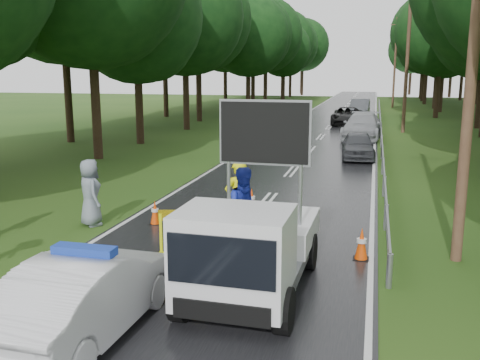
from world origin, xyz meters
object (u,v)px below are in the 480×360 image
(civilian, at_px, (246,210))
(queue_car_fourth, at_px, (360,108))
(police_sedan, at_px, (87,296))
(queue_car_first, at_px, (358,145))
(work_truck, at_px, (250,247))
(queue_car_second, at_px, (362,126))
(barrier, at_px, (215,221))
(officer, at_px, (238,200))
(queue_car_third, at_px, (347,116))

(civilian, distance_m, queue_car_fourth, 39.48)
(police_sedan, height_order, queue_car_first, police_sedan)
(work_truck, height_order, queue_car_second, work_truck)
(barrier, bearing_deg, police_sedan, -115.99)
(queue_car_first, relative_size, queue_car_second, 0.70)
(civilian, bearing_deg, queue_car_fourth, 55.25)
(queue_car_first, bearing_deg, civilian, -102.04)
(officer, distance_m, queue_car_third, 30.05)
(barrier, distance_m, queue_car_second, 22.83)
(work_truck, xyz_separation_m, queue_car_third, (0.04, 33.36, -0.27))
(police_sedan, xyz_separation_m, queue_car_fourth, (2.91, 44.03, 0.11))
(queue_car_second, xyz_separation_m, queue_car_fourth, (-0.67, 17.22, 0.00))
(officer, distance_m, civilian, 0.95)
(queue_car_third, bearing_deg, police_sedan, -93.53)
(civilian, bearing_deg, work_truck, -107.38)
(queue_car_second, bearing_deg, police_sedan, -93.84)
(work_truck, height_order, queue_car_fourth, work_truck)
(police_sedan, distance_m, work_truck, 3.04)
(barrier, height_order, queue_car_first, queue_car_first)
(work_truck, distance_m, officer, 3.50)
(queue_car_second, bearing_deg, officer, -92.88)
(officer, bearing_deg, barrier, 38.96)
(police_sedan, bearing_deg, queue_car_fourth, -92.40)
(queue_car_first, bearing_deg, barrier, -104.09)
(queue_car_first, bearing_deg, work_truck, -98.58)
(queue_car_first, bearing_deg, officer, -104.19)
(officer, relative_size, queue_car_fourth, 0.42)
(police_sedan, relative_size, barrier, 1.63)
(barrier, height_order, officer, officer)
(officer, bearing_deg, civilian, 73.16)
(work_truck, xyz_separation_m, barrier, (-1.29, 2.04, -0.16))
(police_sedan, height_order, civilian, civilian)
(work_truck, relative_size, queue_car_fourth, 0.94)
(barrier, relative_size, queue_car_first, 0.67)
(barrier, bearing_deg, queue_car_first, 65.69)
(queue_car_fourth, bearing_deg, queue_car_second, -86.12)
(police_sedan, xyz_separation_m, barrier, (0.88, 4.15, 0.13))
(work_truck, height_order, civilian, work_truck)
(civilian, relative_size, queue_car_second, 0.37)
(police_sedan, bearing_deg, officer, -99.94)
(police_sedan, bearing_deg, work_truck, -134.39)
(queue_car_second, bearing_deg, civilian, -91.61)
(officer, bearing_deg, queue_car_second, -138.47)
(queue_car_third, bearing_deg, queue_car_second, -80.94)
(barrier, bearing_deg, queue_car_third, 73.55)
(queue_car_second, bearing_deg, queue_car_first, -86.25)
(work_truck, bearing_deg, officer, 108.88)
(work_truck, relative_size, queue_car_second, 0.83)
(civilian, bearing_deg, police_sedan, -140.69)
(police_sedan, relative_size, queue_car_third, 0.83)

